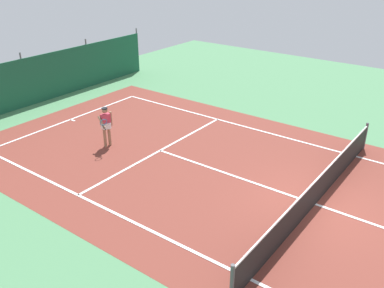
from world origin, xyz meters
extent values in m
plane|color=#4C8456|center=(0.00, 0.00, 0.00)|extent=(36.00, 36.00, 0.00)
cube|color=brown|center=(0.00, 0.00, 0.00)|extent=(11.02, 26.60, 0.01)
cube|color=white|center=(0.00, 11.90, 0.01)|extent=(8.22, 0.10, 0.01)
cube|color=white|center=(-4.11, 0.00, 0.01)|extent=(0.10, 23.80, 0.01)
cube|color=white|center=(4.11, 0.00, 0.01)|extent=(0.10, 23.80, 0.01)
cube|color=white|center=(0.00, 6.40, 0.01)|extent=(8.22, 0.10, 0.01)
cube|color=white|center=(0.00, 0.00, 0.01)|extent=(0.10, 12.80, 0.01)
cube|color=white|center=(0.00, 11.75, 0.01)|extent=(0.10, 0.30, 0.01)
cube|color=black|center=(0.00, 0.00, 0.47)|extent=(9.92, 0.03, 0.95)
cube|color=white|center=(0.00, 0.00, 0.97)|extent=(9.92, 0.04, 0.05)
cylinder|color=#47474C|center=(-5.01, 0.00, 0.55)|extent=(0.10, 0.10, 1.10)
cylinder|color=#47474C|center=(5.01, 0.00, 0.55)|extent=(0.10, 0.10, 1.10)
cube|color=#195138|center=(0.00, 15.12, 1.20)|extent=(16.22, 0.06, 2.40)
cylinder|color=#595B60|center=(0.00, 15.18, 1.35)|extent=(0.08, 0.08, 2.70)
cylinder|color=#595B60|center=(4.05, 15.18, 1.35)|extent=(0.08, 0.08, 2.70)
cylinder|color=#595B60|center=(8.11, 15.18, 1.35)|extent=(0.08, 0.08, 2.70)
cube|color=#234C1E|center=(0.00, 15.72, 0.55)|extent=(14.60, 0.70, 1.10)
cylinder|color=#9E7051|center=(-0.82, 8.38, 0.41)|extent=(0.12, 0.12, 0.82)
cylinder|color=#9E7051|center=(-1.01, 8.44, 0.41)|extent=(0.12, 0.12, 0.82)
cylinder|color=white|center=(-0.91, 8.41, 0.90)|extent=(0.40, 0.40, 0.22)
cube|color=#D1384C|center=(-0.91, 8.41, 1.10)|extent=(0.40, 0.30, 0.56)
sphere|color=#9E7051|center=(-0.91, 8.41, 1.53)|extent=(0.22, 0.22, 0.22)
cylinder|color=black|center=(-0.91, 8.41, 1.62)|extent=(0.23, 0.23, 0.04)
cylinder|color=#9E7051|center=(-0.69, 8.34, 1.13)|extent=(0.09, 0.09, 0.58)
cylinder|color=#9E7051|center=(-1.17, 8.36, 1.13)|extent=(0.24, 0.53, 0.41)
cylinder|color=black|center=(-1.31, 8.09, 1.02)|extent=(0.11, 0.27, 0.13)
torus|color=teal|center=(-1.31, 8.09, 1.24)|extent=(0.33, 0.21, 0.29)
cylinder|color=black|center=(-0.37, 16.83, 0.32)|extent=(0.23, 0.64, 0.64)
camera|label=1|loc=(-11.27, -3.54, 7.39)|focal=39.39mm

